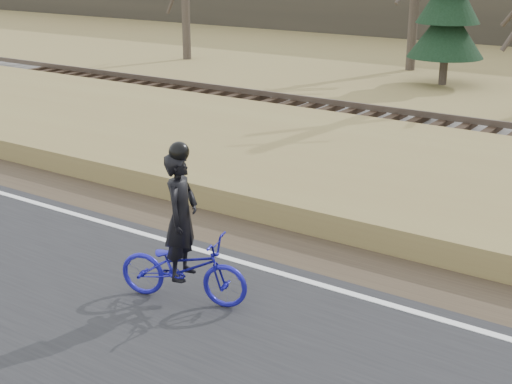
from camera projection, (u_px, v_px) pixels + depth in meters
The scene contains 5 objects.
ground at pixel (379, 314), 9.26m from camera, with size 120.00×120.00×0.00m, color olive.
edge_line at pixel (386, 304), 9.40m from camera, with size 120.00×0.12×0.01m, color silver.
shoulder at pixel (415, 279), 10.20m from camera, with size 120.00×1.60×0.04m, color #473A2B.
embankment at pixel (482, 207), 12.48m from camera, with size 120.00×5.00×0.44m, color olive.
cyclist at pixel (183, 252), 9.29m from camera, with size 1.88×1.10×2.18m.
Camera 1 is at (3.31, -7.72, 4.51)m, focal length 50.00 mm.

